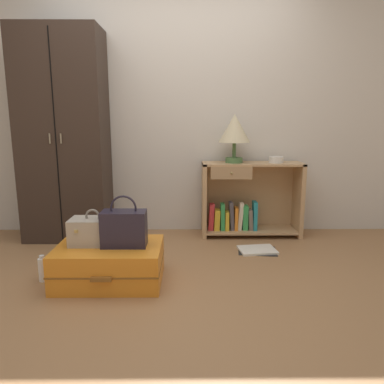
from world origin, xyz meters
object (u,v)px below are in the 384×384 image
(wardrobe, at_px, (64,137))
(bookshelf, at_px, (247,201))
(suitcase_large, at_px, (110,263))
(open_book_on_floor, at_px, (257,250))
(bottle, at_px, (43,269))
(bowl, at_px, (276,160))
(train_case, at_px, (93,231))
(table_lamp, at_px, (235,130))
(handbag, at_px, (124,228))

(wardrobe, xyz_separation_m, bookshelf, (1.79, 0.07, -0.65))
(suitcase_large, distance_m, open_book_on_floor, 1.35)
(bottle, height_order, open_book_on_floor, bottle)
(wardrobe, relative_size, bowl, 14.09)
(bowl, relative_size, train_case, 0.43)
(bookshelf, xyz_separation_m, table_lamp, (-0.14, -0.02, 0.71))
(bookshelf, distance_m, table_lamp, 0.73)
(wardrobe, bearing_deg, table_lamp, 1.72)
(table_lamp, relative_size, handbag, 1.28)
(handbag, bearing_deg, train_case, 169.02)
(wardrobe, xyz_separation_m, table_lamp, (1.65, 0.05, 0.07))
(wardrobe, height_order, suitcase_large, wardrobe)
(bookshelf, distance_m, handbag, 1.53)
(table_lamp, bearing_deg, handbag, -129.80)
(bowl, relative_size, handbag, 0.38)
(open_book_on_floor, bearing_deg, handbag, -150.14)
(bowl, distance_m, train_case, 1.92)
(wardrobe, distance_m, train_case, 1.28)
(table_lamp, distance_m, bowl, 0.51)
(wardrobe, height_order, train_case, wardrobe)
(bookshelf, height_order, open_book_on_floor, bookshelf)
(bookshelf, relative_size, bottle, 5.05)
(open_book_on_floor, bearing_deg, wardrobe, 166.99)
(train_case, xyz_separation_m, bottle, (-0.38, -0.03, -0.28))
(train_case, bearing_deg, handbag, -10.98)
(train_case, distance_m, handbag, 0.24)
(bookshelf, bearing_deg, bottle, -146.59)
(table_lamp, xyz_separation_m, bowl, (0.42, -0.01, -0.29))
(handbag, bearing_deg, bowl, 39.14)
(bookshelf, xyz_separation_m, train_case, (-1.28, -1.06, 0.02))
(wardrobe, distance_m, bottle, 1.38)
(wardrobe, relative_size, train_case, 6.10)
(wardrobe, height_order, bottle, wardrobe)
(bookshelf, relative_size, open_book_on_floor, 2.71)
(table_lamp, distance_m, train_case, 1.70)
(table_lamp, relative_size, suitcase_large, 0.62)
(wardrobe, bearing_deg, train_case, -63.05)
(wardrobe, height_order, bowl, wardrobe)
(handbag, bearing_deg, table_lamp, 50.20)
(wardrobe, relative_size, open_book_on_floor, 5.45)
(suitcase_large, bearing_deg, wardrobe, 121.05)
(table_lamp, height_order, bowl, table_lamp)
(table_lamp, bearing_deg, train_case, -137.50)
(bookshelf, distance_m, suitcase_large, 1.62)
(bookshelf, xyz_separation_m, suitcase_large, (-1.16, -1.10, -0.22))
(wardrobe, xyz_separation_m, handbag, (0.74, -1.04, -0.59))
(wardrobe, height_order, bookshelf, wardrobe)
(train_case, relative_size, bottle, 1.66)
(bottle, bearing_deg, wardrobe, 97.13)
(train_case, height_order, open_book_on_floor, train_case)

